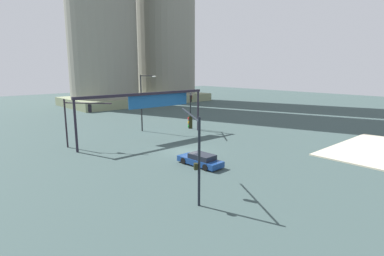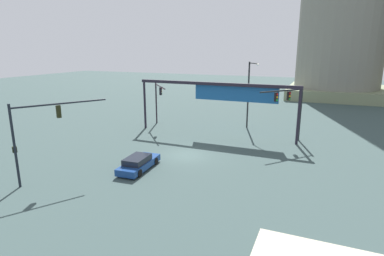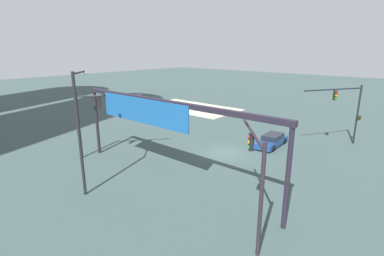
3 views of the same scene
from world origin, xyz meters
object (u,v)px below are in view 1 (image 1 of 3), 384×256
at_px(traffic_signal_near_corner, 194,140).
at_px(streetlamp_curved_arm, 143,99).
at_px(traffic_signal_opposite_side, 77,115).
at_px(traffic_signal_cross_street, 191,102).
at_px(sedan_car_approaching, 201,160).

height_order(traffic_signal_near_corner, streetlamp_curved_arm, streetlamp_curved_arm).
xyz_separation_m(traffic_signal_opposite_side, streetlamp_curved_arm, (11.32, 3.23, 0.87)).
height_order(traffic_signal_near_corner, traffic_signal_opposite_side, traffic_signal_near_corner).
xyz_separation_m(traffic_signal_cross_street, sedan_car_approaching, (-10.75, -13.54, -3.73)).
bearing_deg(traffic_signal_cross_street, traffic_signal_near_corner, -0.86).
bearing_deg(traffic_signal_cross_street, sedan_car_approaching, 1.76).
xyz_separation_m(traffic_signal_opposite_side, traffic_signal_cross_street, (16.87, -1.22, 0.30)).
bearing_deg(traffic_signal_near_corner, traffic_signal_opposite_side, 33.12).
bearing_deg(traffic_signal_cross_street, streetlamp_curved_arm, -88.55).
xyz_separation_m(traffic_signal_near_corner, traffic_signal_opposite_side, (-0.69, 19.79, -0.33)).
relative_size(traffic_signal_near_corner, streetlamp_curved_arm, 0.74).
bearing_deg(streetlamp_curved_arm, traffic_signal_cross_street, 10.95).
bearing_deg(traffic_signal_cross_street, traffic_signal_opposite_side, -53.93).
xyz_separation_m(traffic_signal_near_corner, streetlamp_curved_arm, (10.63, 23.03, 0.54)).
bearing_deg(traffic_signal_near_corner, traffic_signal_cross_street, -9.94).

